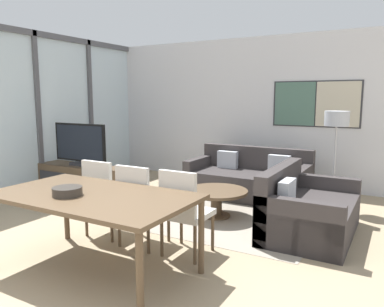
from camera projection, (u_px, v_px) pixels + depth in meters
The scene contains 15 objects.
ground_plane at pixel (53, 307), 3.01m from camera, with size 24.00×24.00×0.00m, color #9E896B.
wall_back at pixel (265, 111), 7.15m from camera, with size 7.55×0.09×2.80m.
window_wall_left at pixel (37, 105), 6.55m from camera, with size 0.07×5.07×2.80m.
area_rug at pixel (216, 216), 5.28m from camera, with size 2.78×1.97×0.01m.
tv_console at pixel (81, 180), 6.48m from camera, with size 1.66×0.48×0.51m.
television at pixel (80, 145), 6.39m from camera, with size 1.13×0.20×0.72m.
sofa_main at pixel (249, 180), 6.36m from camera, with size 1.98×0.96×0.81m.
sofa_side at pixel (304, 212), 4.62m from camera, with size 0.96×1.53×0.81m.
coffee_table at pixel (216, 196), 5.24m from camera, with size 0.88×0.88×0.39m.
dining_table at pixel (93, 200), 3.52m from camera, with size 1.93×1.07×0.77m.
dining_chair_left at pixel (105, 194), 4.48m from camera, with size 0.46×0.46×0.94m.
dining_chair_centre at pixel (140, 201), 4.16m from camera, with size 0.46×0.46×0.94m.
dining_chair_right at pixel (184, 208), 3.90m from camera, with size 0.46×0.46×0.94m.
fruit_bowl at pixel (67, 191), 3.44m from camera, with size 0.27×0.27×0.08m.
floor_lamp at pixel (336, 126), 5.51m from camera, with size 0.35×0.35×1.47m.
Camera 1 is at (2.35, -1.88, 1.67)m, focal length 35.00 mm.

